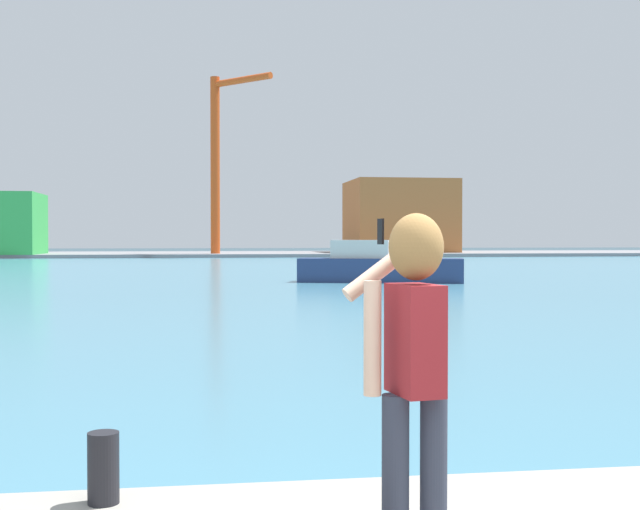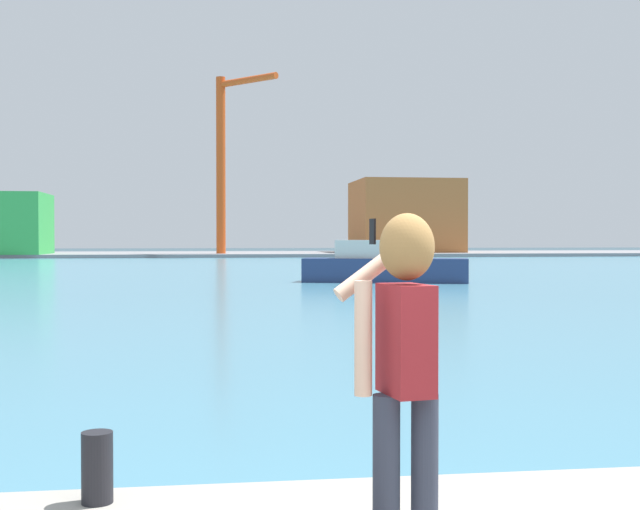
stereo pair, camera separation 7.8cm
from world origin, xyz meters
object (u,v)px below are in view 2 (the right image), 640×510
at_px(port_crane, 225,151).
at_px(boat_moored, 382,267).
at_px(harbor_bollard, 97,467).
at_px(warehouse_right, 405,216).
at_px(person_photographer, 403,346).

bearing_deg(port_crane, boat_moored, -83.37).
xyz_separation_m(harbor_bollard, warehouse_right, (24.27, 91.11, 3.92)).
height_order(harbor_bollard, boat_moored, boat_moored).
bearing_deg(person_photographer, port_crane, -10.37).
bearing_deg(boat_moored, harbor_bollard, -88.66).
distance_m(person_photographer, harbor_bollard, 2.13).
bearing_deg(warehouse_right, boat_moored, -104.79).
relative_size(person_photographer, warehouse_right, 0.15).
relative_size(harbor_bollard, port_crane, 0.02).
bearing_deg(boat_moored, warehouse_right, 91.68).
xyz_separation_m(warehouse_right, port_crane, (-21.49, -7.24, 6.71)).
distance_m(boat_moored, warehouse_right, 60.85).
relative_size(harbor_bollard, warehouse_right, 0.04).
xyz_separation_m(person_photographer, boat_moored, (7.11, 33.45, -0.80)).
bearing_deg(harbor_bollard, boat_moored, 74.86).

